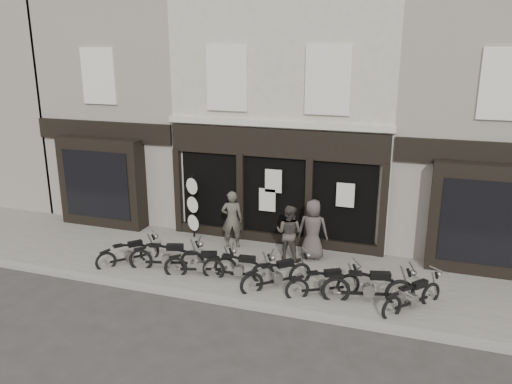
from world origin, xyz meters
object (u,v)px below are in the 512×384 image
(motorcycle_3, at_px, (239,270))
(motorcycle_6, at_px, (369,289))
(man_centre, at_px, (289,233))
(motorcycle_0, at_px, (129,255))
(motorcycle_2, at_px, (201,266))
(motorcycle_5, at_px, (324,285))
(motorcycle_4, at_px, (277,277))
(advert_sign_post, at_px, (193,209))
(motorcycle_1, at_px, (167,259))
(man_left, at_px, (232,219))
(man_right, at_px, (313,230))
(motorcycle_7, at_px, (413,299))

(motorcycle_3, distance_m, motorcycle_6, 3.55)
(motorcycle_6, bearing_deg, man_centre, 130.28)
(motorcycle_0, height_order, motorcycle_2, motorcycle_2)
(motorcycle_2, height_order, man_centre, man_centre)
(motorcycle_2, distance_m, motorcycle_5, 3.52)
(motorcycle_4, distance_m, motorcycle_5, 1.28)
(motorcycle_6, height_order, advert_sign_post, advert_sign_post)
(motorcycle_2, bearing_deg, motorcycle_3, -15.38)
(motorcycle_2, relative_size, motorcycle_3, 0.94)
(motorcycle_1, xyz_separation_m, motorcycle_3, (2.23, 0.00, -0.02))
(motorcycle_2, relative_size, man_left, 1.07)
(motorcycle_1, distance_m, advert_sign_post, 2.66)
(motorcycle_2, height_order, motorcycle_5, motorcycle_2)
(motorcycle_1, height_order, man_left, man_left)
(man_right, bearing_deg, motorcycle_7, 140.85)
(advert_sign_post, bearing_deg, motorcycle_0, -85.58)
(motorcycle_5, distance_m, advert_sign_post, 5.73)
(motorcycle_1, bearing_deg, motorcycle_7, -16.33)
(motorcycle_3, relative_size, motorcycle_6, 0.92)
(motorcycle_1, relative_size, man_left, 1.16)
(motorcycle_4, xyz_separation_m, man_centre, (-0.19, 1.86, 0.57))
(motorcycle_0, bearing_deg, motorcycle_5, -50.93)
(motorcycle_4, height_order, motorcycle_6, motorcycle_6)
(man_centre, xyz_separation_m, man_right, (0.66, 0.30, 0.08))
(motorcycle_2, xyz_separation_m, motorcycle_4, (2.25, -0.02, 0.01))
(motorcycle_5, distance_m, man_centre, 2.48)
(motorcycle_3, xyz_separation_m, motorcycle_7, (4.62, -0.14, -0.02))
(motorcycle_0, bearing_deg, motorcycle_4, -50.65)
(motorcycle_0, xyz_separation_m, advert_sign_post, (0.91, 2.56, 0.73))
(motorcycle_6, bearing_deg, motorcycle_3, 164.32)
(man_right, bearing_deg, motorcycle_2, 35.48)
(motorcycle_0, distance_m, motorcycle_1, 1.28)
(motorcycle_3, xyz_separation_m, man_left, (-1.05, 2.17, 0.65))
(motorcycle_4, xyz_separation_m, motorcycle_7, (3.49, -0.05, -0.02))
(motorcycle_7, relative_size, advert_sign_post, 0.74)
(man_centre, bearing_deg, motorcycle_0, 29.76)
(motorcycle_0, bearing_deg, man_left, -8.18)
(motorcycle_6, bearing_deg, motorcycle_0, 165.40)
(motorcycle_5, bearing_deg, man_centre, 97.50)
(motorcycle_1, distance_m, man_right, 4.41)
(man_left, bearing_deg, motorcycle_1, 43.13)
(motorcycle_2, distance_m, man_right, 3.52)
(motorcycle_3, height_order, motorcycle_6, motorcycle_6)
(motorcycle_3, distance_m, motorcycle_4, 1.13)
(motorcycle_3, height_order, motorcycle_7, motorcycle_3)
(man_left, bearing_deg, motorcycle_0, 23.29)
(motorcycle_7, height_order, advert_sign_post, advert_sign_post)
(man_right, bearing_deg, motorcycle_5, 107.20)
(motorcycle_6, bearing_deg, motorcycle_5, 167.22)
(motorcycle_0, distance_m, advert_sign_post, 2.82)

